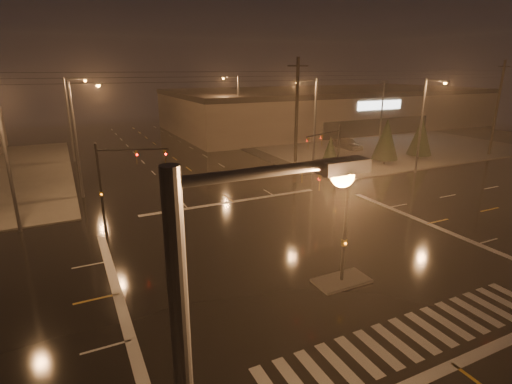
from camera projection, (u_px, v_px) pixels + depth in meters
ground at (302, 252)px, 24.88m from camera, size 140.00×140.00×0.00m
sidewalk_ne at (361, 140)px, 63.17m from camera, size 36.00×36.00×0.12m
median_island at (341, 281)px, 21.42m from camera, size 3.00×1.60×0.15m
crosswalk at (414, 335)px, 17.15m from camera, size 15.00×2.60×0.01m
stop_bar_near at (454, 365)px, 15.43m from camera, size 16.00×0.50×0.01m
stop_bar_far at (233, 202)px, 34.32m from camera, size 16.00×0.50×0.01m
parking_lot at (394, 140)px, 63.55m from camera, size 50.00×24.00×0.08m
retail_building at (328, 107)px, 77.86m from camera, size 60.20×28.30×7.20m
signal_mast_median at (335, 211)px, 21.13m from camera, size 0.25×4.59×6.00m
signal_mast_ne at (332, 151)px, 36.43m from camera, size 4.84×1.86×6.00m
signal_mast_nw at (114, 174)px, 28.48m from camera, size 4.84×1.86×6.00m
streetlight_1 at (79, 132)px, 33.92m from camera, size 2.77×0.32×10.00m
streetlight_2 at (71, 114)px, 47.66m from camera, size 2.77×0.32×10.00m
streetlight_3 at (312, 120)px, 41.57m from camera, size 2.77×0.32×10.00m
streetlight_4 at (236, 105)px, 58.74m from camera, size 2.77×0.32×10.00m
streetlight_5 at (5, 151)px, 26.06m from camera, size 0.32×2.77×10.00m
streetlight_6 at (424, 120)px, 41.97m from camera, size 0.32×2.77×10.00m
utility_pole_1 at (296, 121)px, 38.43m from camera, size 2.20×0.32×12.00m
utility_pole_2 at (497, 108)px, 50.99m from camera, size 2.20×0.32×12.00m
conifer_0 at (330, 151)px, 43.49m from camera, size 2.08×2.08×3.96m
conifer_1 at (386, 139)px, 46.64m from camera, size 3.05×3.05×5.46m
conifer_2 at (421, 136)px, 49.03m from camera, size 2.98×2.98×5.35m
car_parked at (348, 143)px, 56.31m from camera, size 2.06×4.96×1.68m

